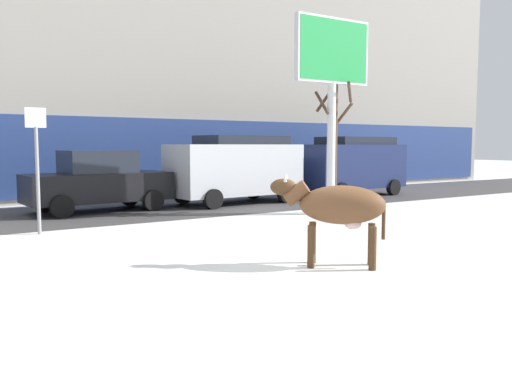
{
  "coord_description": "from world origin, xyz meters",
  "views": [
    {
      "loc": [
        -4.96,
        -6.58,
        1.99
      ],
      "look_at": [
        0.4,
        1.84,
        1.1
      ],
      "focal_mm": 36.75,
      "sensor_mm": 36.0,
      "label": 1
    }
  ],
  "objects": [
    {
      "name": "ground_plane",
      "position": [
        0.0,
        0.0,
        0.0
      ],
      "size": [
        120.0,
        120.0,
        0.0
      ],
      "primitive_type": "plane",
      "color": "white"
    },
    {
      "name": "car_black_sedan",
      "position": [
        -0.53,
        9.22,
        0.91
      ],
      "size": [
        4.33,
        2.24,
        1.84
      ],
      "color": "black",
      "rests_on": "ground"
    },
    {
      "name": "pedestrian_near_billboard",
      "position": [
        7.46,
        12.23,
        0.88
      ],
      "size": [
        0.36,
        0.24,
        1.73
      ],
      "color": "#282833",
      "rests_on": "ground"
    },
    {
      "name": "cow_brown",
      "position": [
        0.75,
        -0.12,
        0.99
      ],
      "size": [
        1.68,
        1.58,
        1.54
      ],
      "color": "brown",
      "rests_on": "ground"
    },
    {
      "name": "car_navy_van",
      "position": [
        9.34,
        8.88,
        1.24
      ],
      "size": [
        4.74,
        2.4,
        2.32
      ],
      "color": "#19234C",
      "rests_on": "ground"
    },
    {
      "name": "building_facade",
      "position": [
        0.0,
        15.19,
        6.48
      ],
      "size": [
        44.0,
        6.1,
        13.0
      ],
      "color": "gray",
      "rests_on": "ground"
    },
    {
      "name": "street_sign",
      "position": [
        -2.81,
        5.85,
        1.67
      ],
      "size": [
        0.44,
        0.08,
        2.82
      ],
      "color": "gray",
      "rests_on": "ground"
    },
    {
      "name": "billboard",
      "position": [
        4.95,
        4.96,
        4.31
      ],
      "size": [
        2.52,
        0.24,
        5.56
      ],
      "color": "silver",
      "rests_on": "ground"
    },
    {
      "name": "car_silver_van",
      "position": [
        4.07,
        8.9,
        1.24
      ],
      "size": [
        4.74,
        2.4,
        2.32
      ],
      "color": "#B7BABF",
      "rests_on": "ground"
    },
    {
      "name": "road_strip",
      "position": [
        0.0,
        8.99,
        0.0
      ],
      "size": [
        60.0,
        5.6,
        0.01
      ],
      "primitive_type": "cube",
      "color": "#423F3F",
      "rests_on": "ground"
    },
    {
      "name": "bare_tree_right_lot",
      "position": [
        5.23,
        5.17,
        2.29
      ],
      "size": [
        1.2,
        1.19,
        4.22
      ],
      "color": "#4C3828",
      "rests_on": "ground"
    }
  ]
}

